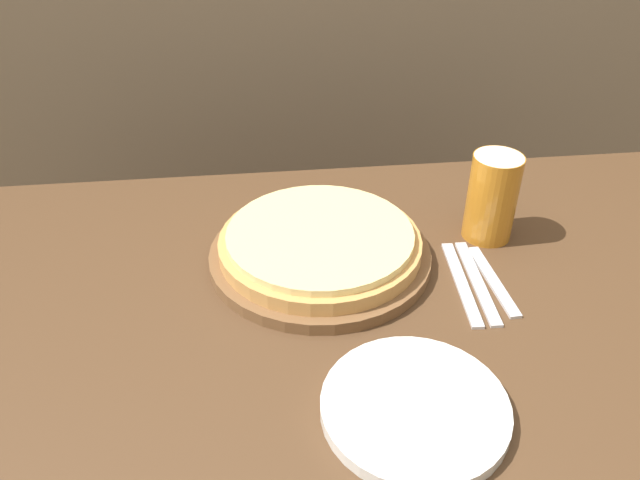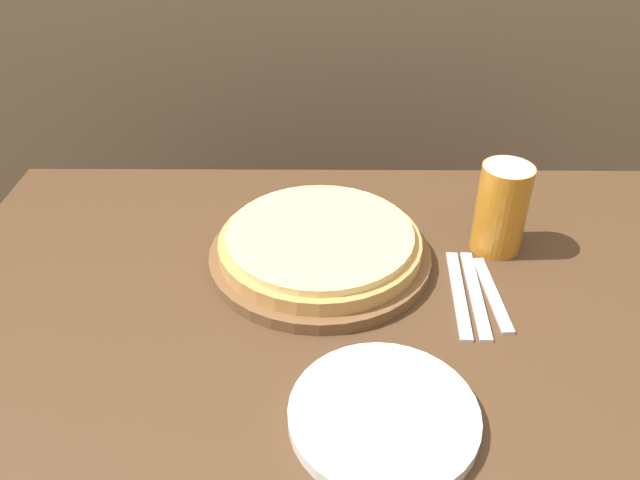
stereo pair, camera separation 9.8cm
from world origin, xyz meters
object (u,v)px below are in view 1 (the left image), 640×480
at_px(pizza_on_board, 320,247).
at_px(beer_glass, 493,194).
at_px(dinner_knife, 477,282).
at_px(dinner_plate, 415,408).
at_px(fork, 461,283).
at_px(spoon, 493,280).

relative_size(pizza_on_board, beer_glass, 2.37).
height_order(pizza_on_board, dinner_knife, pizza_on_board).
height_order(pizza_on_board, beer_glass, beer_glass).
xyz_separation_m(dinner_plate, fork, (0.13, 0.23, -0.01)).
relative_size(fork, spoon, 1.18).
distance_m(pizza_on_board, spoon, 0.27).
bearing_deg(dinner_knife, pizza_on_board, 159.93).
bearing_deg(dinner_knife, fork, 180.00).
distance_m(dinner_knife, spoon, 0.02).
bearing_deg(pizza_on_board, dinner_knife, -20.07).
xyz_separation_m(beer_glass, fork, (-0.08, -0.13, -0.08)).
bearing_deg(beer_glass, dinner_plate, -120.46).
height_order(beer_glass, dinner_plate, beer_glass).
relative_size(pizza_on_board, fork, 1.72).
height_order(dinner_plate, dinner_knife, dinner_plate).
distance_m(fork, dinner_knife, 0.02).
height_order(fork, dinner_knife, same).
height_order(fork, spoon, same).
relative_size(pizza_on_board, dinner_knife, 1.73).
height_order(beer_glass, spoon, beer_glass).
bearing_deg(spoon, dinner_knife, 180.00).
distance_m(beer_glass, fork, 0.17).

